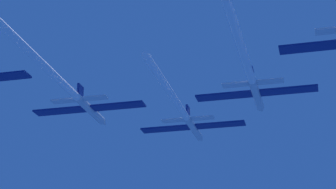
{
  "coord_description": "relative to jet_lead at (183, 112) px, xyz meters",
  "views": [
    {
      "loc": [
        19.51,
        -92.81,
        -31.92
      ],
      "look_at": [
        0.2,
        -14.5,
        -0.16
      ],
      "focal_mm": 67.73,
      "sensor_mm": 36.0,
      "label": 1
    }
  ],
  "objects": [
    {
      "name": "jet_left_wing",
      "position": [
        -12.51,
        -14.53,
        -0.37
      ],
      "size": [
        16.44,
        39.61,
        2.72
      ],
      "color": "silver"
    },
    {
      "name": "jet_lead",
      "position": [
        0.0,
        0.0,
        0.0
      ],
      "size": [
        16.44,
        35.18,
        2.72
      ],
      "color": "silver"
    },
    {
      "name": "jet_right_wing",
      "position": [
        11.28,
        -14.08,
        -0.06
      ],
      "size": [
        16.44,
        39.93,
        2.72
      ],
      "color": "silver"
    }
  ]
}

